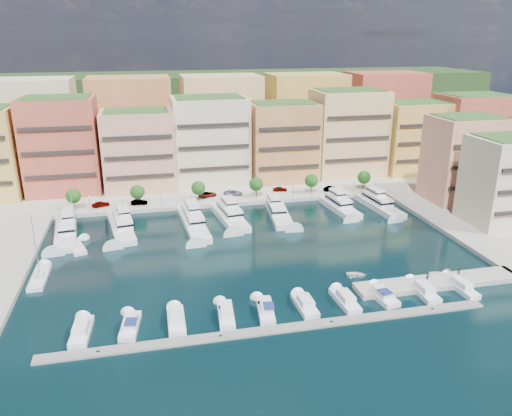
% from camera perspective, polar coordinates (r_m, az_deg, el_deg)
% --- Properties ---
extents(ground, '(400.00, 400.00, 0.00)m').
position_cam_1_polar(ground, '(106.87, -0.19, -5.00)').
color(ground, black).
rests_on(ground, ground).
extents(north_quay, '(220.00, 64.00, 2.00)m').
position_cam_1_polar(north_quay, '(164.49, -4.91, 3.72)').
color(north_quay, '#9E998E').
rests_on(north_quay, ground).
extents(hillside, '(240.00, 40.00, 58.00)m').
position_cam_1_polar(hillside, '(210.81, -6.76, 7.12)').
color(hillside, '#1C3315').
rests_on(hillside, ground).
extents(south_pontoon, '(72.00, 2.20, 0.35)m').
position_cam_1_polar(south_pontoon, '(80.61, 2.44, -13.78)').
color(south_pontoon, gray).
rests_on(south_pontoon, ground).
extents(finger_pier, '(32.00, 5.00, 2.00)m').
position_cam_1_polar(finger_pier, '(99.45, 20.06, -8.22)').
color(finger_pier, '#9E998E').
rests_on(finger_pier, ground).
extents(apartment_1, '(20.00, 16.50, 26.80)m').
position_cam_1_polar(apartment_1, '(151.77, -21.30, 6.71)').
color(apartment_1, '#C15440').
rests_on(apartment_1, north_quay).
extents(apartment_2, '(20.00, 15.50, 22.80)m').
position_cam_1_polar(apartment_2, '(148.50, -13.25, 6.47)').
color(apartment_2, tan).
rests_on(apartment_2, north_quay).
extents(apartment_3, '(22.00, 16.50, 25.80)m').
position_cam_1_polar(apartment_3, '(151.35, -5.27, 7.72)').
color(apartment_3, beige).
rests_on(apartment_3, north_quay).
extents(apartment_4, '(20.00, 15.50, 23.80)m').
position_cam_1_polar(apartment_4, '(153.98, 3.05, 7.59)').
color(apartment_4, '#DF9C53').
rests_on(apartment_4, north_quay).
extents(apartment_5, '(22.00, 16.50, 26.80)m').
position_cam_1_polar(apartment_5, '(162.78, 10.43, 8.48)').
color(apartment_5, '#E4B078').
rests_on(apartment_5, north_quay).
extents(apartment_6, '(20.00, 15.50, 22.80)m').
position_cam_1_polar(apartment_6, '(171.17, 17.51, 7.75)').
color(apartment_6, '#E9C955').
rests_on(apartment_6, north_quay).
extents(apartment_7, '(22.00, 16.50, 24.80)m').
position_cam_1_polar(apartment_7, '(180.18, 23.44, 7.92)').
color(apartment_7, '#C15440').
rests_on(apartment_7, north_quay).
extents(apartment_east_a, '(18.00, 14.50, 22.80)m').
position_cam_1_polar(apartment_east_a, '(145.45, 22.62, 5.23)').
color(apartment_east_a, tan).
rests_on(apartment_east_a, east_quay).
extents(apartment_east_b, '(18.00, 14.50, 20.80)m').
position_cam_1_polar(apartment_east_b, '(131.92, 26.93, 2.83)').
color(apartment_east_b, beige).
rests_on(apartment_east_b, east_quay).
extents(backblock_0, '(26.00, 18.00, 30.00)m').
position_cam_1_polar(backblock_0, '(174.70, -24.02, 8.43)').
color(backblock_0, beige).
rests_on(backblock_0, north_quay).
extents(backblock_1, '(26.00, 18.00, 30.00)m').
position_cam_1_polar(backblock_1, '(171.43, -14.05, 9.34)').
color(backblock_1, '#DF9C53').
rests_on(backblock_1, north_quay).
extents(backblock_2, '(26.00, 18.00, 30.00)m').
position_cam_1_polar(backblock_2, '(173.37, -3.97, 9.96)').
color(backblock_2, '#E4B078').
rests_on(backblock_2, north_quay).
extents(backblock_3, '(26.00, 18.00, 30.00)m').
position_cam_1_polar(backblock_3, '(180.35, 5.64, 10.28)').
color(backblock_3, '#E9C955').
rests_on(backblock_3, north_quay).
extents(backblock_4, '(26.00, 18.00, 30.00)m').
position_cam_1_polar(backblock_4, '(191.81, 14.33, 10.32)').
color(backblock_4, '#C15440').
rests_on(backblock_4, north_quay).
extents(tree_0, '(3.80, 3.80, 5.65)m').
position_cam_1_polar(tree_0, '(135.75, -20.16, 1.28)').
color(tree_0, '#473323').
rests_on(tree_0, north_quay).
extents(tree_1, '(3.80, 3.80, 5.65)m').
position_cam_1_polar(tree_1, '(134.47, -13.41, 1.79)').
color(tree_1, '#473323').
rests_on(tree_1, north_quay).
extents(tree_2, '(3.80, 3.80, 5.65)m').
position_cam_1_polar(tree_2, '(135.08, -6.62, 2.28)').
color(tree_2, '#473323').
rests_on(tree_2, north_quay).
extents(tree_3, '(3.80, 3.80, 5.65)m').
position_cam_1_polar(tree_3, '(137.56, 0.02, 2.73)').
color(tree_3, '#473323').
rests_on(tree_3, north_quay).
extents(tree_4, '(3.80, 3.80, 5.65)m').
position_cam_1_polar(tree_4, '(141.81, 6.35, 3.12)').
color(tree_4, '#473323').
rests_on(tree_4, north_quay).
extents(tree_5, '(3.80, 3.80, 5.65)m').
position_cam_1_polar(tree_5, '(147.69, 12.24, 3.44)').
color(tree_5, '#473323').
rests_on(tree_5, north_quay).
extents(lamppost_0, '(0.30, 0.30, 4.20)m').
position_cam_1_polar(lamppost_0, '(133.34, -18.52, 0.74)').
color(lamppost_0, black).
rests_on(lamppost_0, north_quay).
extents(lamppost_1, '(0.30, 0.30, 4.20)m').
position_cam_1_polar(lamppost_1, '(132.55, -10.79, 1.31)').
color(lamppost_1, black).
rests_on(lamppost_1, north_quay).
extents(lamppost_2, '(0.30, 0.30, 4.20)m').
position_cam_1_polar(lamppost_2, '(134.19, -3.10, 1.86)').
color(lamppost_2, black).
rests_on(lamppost_2, north_quay).
extents(lamppost_3, '(0.30, 0.30, 4.20)m').
position_cam_1_polar(lamppost_3, '(138.17, 4.28, 2.35)').
color(lamppost_3, black).
rests_on(lamppost_3, north_quay).
extents(lamppost_4, '(0.30, 0.30, 4.20)m').
position_cam_1_polar(lamppost_4, '(144.31, 11.15, 2.77)').
color(lamppost_4, black).
rests_on(lamppost_4, north_quay).
extents(yacht_0, '(6.97, 21.85, 7.30)m').
position_cam_1_polar(yacht_0, '(123.50, -20.88, -2.29)').
color(yacht_0, white).
rests_on(yacht_0, ground).
extents(yacht_1, '(7.53, 21.27, 7.30)m').
position_cam_1_polar(yacht_1, '(122.45, -15.15, -1.91)').
color(yacht_1, white).
rests_on(yacht_1, ground).
extents(yacht_2, '(6.18, 23.59, 7.30)m').
position_cam_1_polar(yacht_2, '(121.61, -7.22, -1.45)').
color(yacht_2, white).
rests_on(yacht_2, ground).
extents(yacht_3, '(7.11, 19.37, 7.30)m').
position_cam_1_polar(yacht_3, '(124.59, -3.05, -0.81)').
color(yacht_3, white).
rests_on(yacht_3, ground).
extents(yacht_4, '(6.41, 19.81, 7.30)m').
position_cam_1_polar(yacht_4, '(126.89, 2.52, -0.47)').
color(yacht_4, white).
rests_on(yacht_4, ground).
extents(yacht_5, '(6.00, 16.92, 7.30)m').
position_cam_1_polar(yacht_5, '(133.35, 9.46, 0.32)').
color(yacht_5, white).
rests_on(yacht_5, ground).
extents(yacht_6, '(6.15, 19.26, 7.30)m').
position_cam_1_polar(yacht_6, '(136.70, 13.78, 0.49)').
color(yacht_6, white).
rests_on(yacht_6, ground).
extents(cruiser_0, '(3.26, 8.23, 2.55)m').
position_cam_1_polar(cruiser_0, '(83.61, -19.32, -13.21)').
color(cruiser_0, white).
rests_on(cruiser_0, ground).
extents(cruiser_1, '(3.61, 7.98, 2.66)m').
position_cam_1_polar(cruiser_1, '(82.88, -14.17, -12.94)').
color(cruiser_1, white).
rests_on(cruiser_1, ground).
extents(cruiser_2, '(2.82, 8.15, 2.55)m').
position_cam_1_polar(cruiser_2, '(82.84, -9.10, -12.58)').
color(cruiser_2, white).
rests_on(cruiser_2, ground).
extents(cruiser_3, '(3.16, 8.38, 2.55)m').
position_cam_1_polar(cruiser_3, '(83.51, -3.45, -12.07)').
color(cruiser_3, white).
rests_on(cruiser_3, ground).
extents(cruiser_4, '(3.50, 8.36, 2.66)m').
position_cam_1_polar(cruiser_4, '(84.61, 1.09, -11.56)').
color(cruiser_4, white).
rests_on(cruiser_4, ground).
extents(cruiser_5, '(2.79, 7.70, 2.55)m').
position_cam_1_polar(cruiser_5, '(86.33, 5.62, -11.00)').
color(cruiser_5, white).
rests_on(cruiser_5, ground).
extents(cruiser_6, '(3.01, 8.21, 2.55)m').
position_cam_1_polar(cruiser_6, '(88.65, 10.15, -10.36)').
color(cruiser_6, white).
rests_on(cruiser_6, ground).
extents(cruiser_7, '(3.71, 7.62, 2.66)m').
position_cam_1_polar(cruiser_7, '(91.34, 14.23, -9.72)').
color(cruiser_7, white).
rests_on(cruiser_7, ground).
extents(cruiser_8, '(2.86, 8.25, 2.55)m').
position_cam_1_polar(cruiser_8, '(95.02, 18.60, -9.00)').
color(cruiser_8, white).
rests_on(cruiser_8, ground).
extents(cruiser_9, '(2.75, 8.84, 2.55)m').
position_cam_1_polar(cruiser_9, '(98.83, 22.30, -8.33)').
color(cruiser_9, white).
rests_on(cruiser_9, ground).
extents(sailboat_2, '(5.27, 9.15, 13.20)m').
position_cam_1_polar(sailboat_2, '(114.92, -19.85, -4.25)').
color(sailboat_2, white).
rests_on(sailboat_2, ground).
extents(sailboat_1, '(2.86, 10.48, 13.20)m').
position_cam_1_polar(sailboat_1, '(103.61, -23.49, -7.35)').
color(sailboat_1, white).
rests_on(sailboat_1, ground).
extents(tender_1, '(1.58, 1.39, 0.78)m').
position_cam_1_polar(tender_1, '(98.78, 16.36, -7.73)').
color(tender_1, beige).
rests_on(tender_1, ground).
extents(tender_0, '(4.49, 3.83, 0.79)m').
position_cam_1_polar(tender_0, '(98.18, 11.40, -7.46)').
color(tender_0, white).
rests_on(tender_0, ground).
extents(tender_2, '(4.16, 3.53, 0.73)m').
position_cam_1_polar(tender_2, '(102.77, 20.20, -7.09)').
color(tender_2, white).
rests_on(tender_2, ground).
extents(tender_3, '(1.75, 1.52, 0.90)m').
position_cam_1_polar(tender_3, '(104.78, 21.00, -6.62)').
color(tender_3, beige).
rests_on(tender_3, ground).
extents(car_0, '(4.90, 3.25, 1.55)m').
position_cam_1_polar(car_0, '(136.95, -17.32, 0.44)').
color(car_0, gray).
rests_on(car_0, north_quay).
extents(car_1, '(4.39, 1.86, 1.41)m').
position_cam_1_polar(car_1, '(135.93, -13.22, 0.65)').
color(car_1, gray).
rests_on(car_1, north_quay).
extents(car_2, '(5.59, 3.77, 1.42)m').
position_cam_1_polar(car_2, '(139.47, -5.55, 1.56)').
color(car_2, gray).
rests_on(car_2, north_quay).
extents(car_3, '(5.44, 2.43, 1.55)m').
position_cam_1_polar(car_3, '(140.09, -2.65, 1.74)').
color(car_3, gray).
rests_on(car_3, north_quay).
extents(car_4, '(4.24, 2.20, 1.38)m').
position_cam_1_polar(car_4, '(143.98, 2.78, 2.19)').
color(car_4, gray).
rests_on(car_4, north_quay).
extents(car_5, '(4.72, 2.60, 1.47)m').
position_cam_1_polar(car_5, '(145.56, 8.58, 2.21)').
color(car_5, gray).
rests_on(car_5, north_quay).
extents(person_0, '(0.60, 0.75, 1.79)m').
position_cam_1_polar(person_0, '(97.69, 19.01, -7.35)').
color(person_0, '#26284C').
rests_on(person_0, finger_pier).
extents(person_1, '(0.79, 0.62, 1.63)m').
position_cam_1_polar(person_1, '(101.45, 22.11, -6.79)').
color(person_1, '#47312B').
rests_on(person_1, finger_pier).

